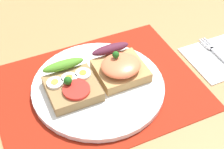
# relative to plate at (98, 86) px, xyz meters

# --- Properties ---
(ground_plane) EXTENTS (1.20, 0.90, 0.03)m
(ground_plane) POSITION_rel_plate_xyz_m (0.00, 0.00, -0.02)
(ground_plane) COLOR #A27545
(placemat) EXTENTS (0.40, 0.30, 0.00)m
(placemat) POSITION_rel_plate_xyz_m (0.00, 0.00, -0.01)
(placemat) COLOR maroon
(placemat) RESTS_ON ground_plane
(plate) EXTENTS (0.26, 0.26, 0.01)m
(plate) POSITION_rel_plate_xyz_m (0.00, 0.00, 0.00)
(plate) COLOR white
(plate) RESTS_ON placemat
(sandwich_egg_tomato) EXTENTS (0.10, 0.11, 0.04)m
(sandwich_egg_tomato) POSITION_rel_plate_xyz_m (-0.05, 0.01, 0.02)
(sandwich_egg_tomato) COLOR olive
(sandwich_egg_tomato) RESTS_ON plate
(sandwich_salmon) EXTENTS (0.10, 0.11, 0.06)m
(sandwich_salmon) POSITION_rel_plate_xyz_m (0.05, 0.01, 0.03)
(sandwich_salmon) COLOR tan
(sandwich_salmon) RESTS_ON plate
(napkin) EXTENTS (0.13, 0.13, 0.01)m
(napkin) POSITION_rel_plate_xyz_m (0.28, -0.02, -0.01)
(napkin) COLOR white
(napkin) RESTS_ON ground_plane
(fork) EXTENTS (0.02, 0.14, 0.00)m
(fork) POSITION_rel_plate_xyz_m (0.28, -0.02, -0.00)
(fork) COLOR #B7B7BC
(fork) RESTS_ON napkin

